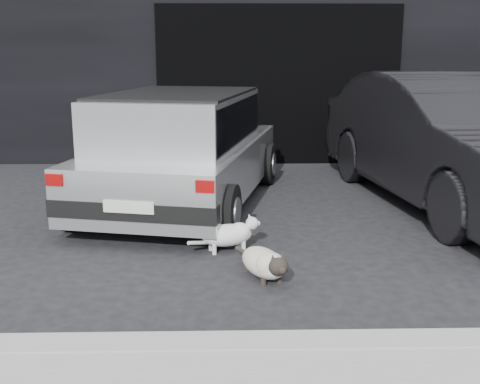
{
  "coord_description": "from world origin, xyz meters",
  "views": [
    {
      "loc": [
        0.12,
        -6.05,
        1.9
      ],
      "look_at": [
        0.26,
        -0.33,
        0.53
      ],
      "focal_mm": 45.0,
      "sensor_mm": 36.0,
      "label": 1
    }
  ],
  "objects_px": {
    "silver_hatchback": "(182,144)",
    "cat_white": "(231,234)",
    "cat_siamese": "(266,263)",
    "second_car": "(455,140)"
  },
  "relations": [
    {
      "from": "second_car",
      "to": "cat_white",
      "type": "bearing_deg",
      "value": -156.83
    },
    {
      "from": "second_car",
      "to": "cat_siamese",
      "type": "distance_m",
      "value": 3.52
    },
    {
      "from": "second_car",
      "to": "cat_white",
      "type": "xyz_separation_m",
      "value": [
        -2.75,
        -1.68,
        -0.64
      ]
    },
    {
      "from": "cat_siamese",
      "to": "cat_white",
      "type": "relative_size",
      "value": 1.17
    },
    {
      "from": "cat_white",
      "to": "cat_siamese",
      "type": "bearing_deg",
      "value": 4.41
    },
    {
      "from": "cat_siamese",
      "to": "silver_hatchback",
      "type": "bearing_deg",
      "value": -91.6
    },
    {
      "from": "silver_hatchback",
      "to": "cat_siamese",
      "type": "distance_m",
      "value": 2.7
    },
    {
      "from": "silver_hatchback",
      "to": "cat_white",
      "type": "xyz_separation_m",
      "value": [
        0.57,
        -1.74,
        -0.6
      ]
    },
    {
      "from": "silver_hatchback",
      "to": "cat_siamese",
      "type": "relative_size",
      "value": 4.97
    },
    {
      "from": "silver_hatchback",
      "to": "cat_siamese",
      "type": "height_order",
      "value": "silver_hatchback"
    }
  ]
}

